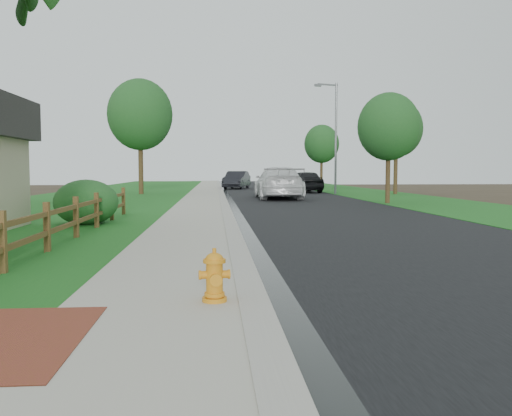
{
  "coord_description": "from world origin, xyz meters",
  "views": [
    {
      "loc": [
        -0.09,
        -6.38,
        1.76
      ],
      "look_at": [
        0.77,
        4.88,
        0.97
      ],
      "focal_mm": 38.0,
      "sensor_mm": 36.0,
      "label": 1
    }
  ],
  "objects": [
    {
      "name": "wet_gutter",
      "position": [
        0.75,
        35.0,
        0.02
      ],
      "size": [
        0.5,
        90.0,
        0.0
      ],
      "primitive_type": "cube",
      "color": "black",
      "rests_on": "road"
    },
    {
      "name": "dark_car_mid",
      "position": [
        7.05,
        36.18,
        0.88
      ],
      "size": [
        2.56,
        5.24,
        1.72
      ],
      "primitive_type": "imported",
      "rotation": [
        0.0,
        0.0,
        3.25
      ],
      "color": "black",
      "rests_on": "road"
    },
    {
      "name": "ranch_fence",
      "position": [
        -3.6,
        6.4,
        0.62
      ],
      "size": [
        0.12,
        16.92,
        1.1
      ],
      "color": "#482E18",
      "rests_on": "ground"
    },
    {
      "name": "grass_strip",
      "position": [
        -2.8,
        35.0,
        0.03
      ],
      "size": [
        1.6,
        90.0,
        0.06
      ],
      "primitive_type": "cube",
      "color": "#18561B",
      "rests_on": "ground"
    },
    {
      "name": "tree_mid_right",
      "position": [
        13.0,
        31.98,
        4.74
      ],
      "size": [
        3.76,
        3.76,
        6.82
      ],
      "color": "#322714",
      "rests_on": "ground"
    },
    {
      "name": "curb",
      "position": [
        0.4,
        35.0,
        0.06
      ],
      "size": [
        0.4,
        90.0,
        0.12
      ],
      "primitive_type": "cube",
      "color": "#9A958C",
      "rests_on": "ground"
    },
    {
      "name": "dark_car_far",
      "position": [
        2.0,
        44.62,
        0.85
      ],
      "size": [
        2.94,
        5.32,
        1.66
      ],
      "primitive_type": "imported",
      "rotation": [
        0.0,
        0.0,
        -0.25
      ],
      "color": "black",
      "rests_on": "road"
    },
    {
      "name": "brick_patch",
      "position": [
        -2.2,
        -1.0,
        0.06
      ],
      "size": [
        1.6,
        2.4,
        0.11
      ],
      "primitive_type": "cube",
      "color": "brown",
      "rests_on": "ground"
    },
    {
      "name": "shrub_c",
      "position": [
        -4.21,
        11.34,
        0.73
      ],
      "size": [
        2.67,
        2.67,
        1.47
      ],
      "primitive_type": "ellipsoid",
      "rotation": [
        0.0,
        0.0,
        0.4
      ],
      "color": "#18431E",
      "rests_on": "ground"
    },
    {
      "name": "streetlight",
      "position": [
        8.56,
        32.44,
        4.55
      ],
      "size": [
        1.81,
        0.72,
        8.04
      ],
      "color": "slate",
      "rests_on": "ground"
    },
    {
      "name": "tree_near_right",
      "position": [
        9.0,
        21.46,
        4.02
      ],
      "size": [
        3.23,
        3.23,
        5.81
      ],
      "color": "#322714",
      "rests_on": "ground"
    },
    {
      "name": "ground",
      "position": [
        0.0,
        0.0,
        0.0
      ],
      "size": [
        120.0,
        120.0,
        0.0
      ],
      "primitive_type": "plane",
      "color": "#352B1D"
    },
    {
      "name": "fire_hydrant",
      "position": [
        -0.1,
        0.41,
        0.41
      ],
      "size": [
        0.44,
        0.36,
        0.68
      ],
      "color": "orange",
      "rests_on": "sidewalk"
    },
    {
      "name": "tree_far_right",
      "position": [
        9.96,
        44.04,
        4.22
      ],
      "size": [
        3.27,
        3.27,
        6.03
      ],
      "color": "#322714",
      "rests_on": "ground"
    },
    {
      "name": "lawn_near",
      "position": [
        -8.0,
        35.0,
        0.02
      ],
      "size": [
        9.0,
        90.0,
        0.04
      ],
      "primitive_type": "cube",
      "color": "#18561B",
      "rests_on": "ground"
    },
    {
      "name": "verge_far",
      "position": [
        11.5,
        35.0,
        0.02
      ],
      "size": [
        6.0,
        90.0,
        0.04
      ],
      "primitive_type": "cube",
      "color": "#18561B",
      "rests_on": "ground"
    },
    {
      "name": "tree_mid_left",
      "position": [
        -5.39,
        33.35,
        5.73
      ],
      "size": [
        4.64,
        4.64,
        8.31
      ],
      "color": "#322714",
      "rests_on": "ground"
    },
    {
      "name": "sidewalk",
      "position": [
        -0.9,
        35.0,
        0.05
      ],
      "size": [
        2.2,
        90.0,
        0.1
      ],
      "primitive_type": "cube",
      "color": "#AEA997",
      "rests_on": "ground"
    },
    {
      "name": "road",
      "position": [
        4.6,
        35.0,
        0.01
      ],
      "size": [
        8.0,
        90.0,
        0.02
      ],
      "primitive_type": "cube",
      "color": "black",
      "rests_on": "ground"
    },
    {
      "name": "white_suv",
      "position": [
        3.82,
        26.7,
        0.98
      ],
      "size": [
        2.76,
        6.64,
        1.92
      ],
      "primitive_type": "imported",
      "rotation": [
        0.0,
        0.0,
        3.13
      ],
      "color": "silver",
      "rests_on": "road"
    }
  ]
}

